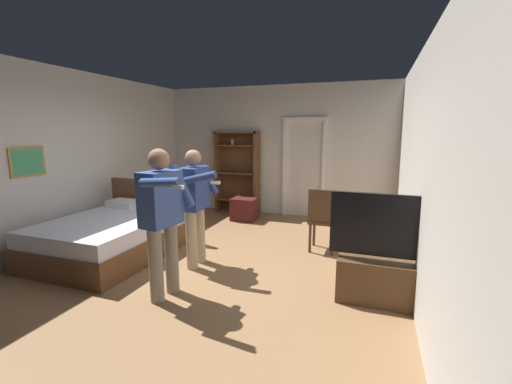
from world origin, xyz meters
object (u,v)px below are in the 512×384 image
at_px(side_table, 361,226).
at_px(bottle_on_table, 372,204).
at_px(bed, 114,235).
at_px(laptop, 361,208).
at_px(suitcase_dark, 244,209).
at_px(tv_flatscreen, 384,271).
at_px(person_blue_shirt, 162,213).
at_px(wooden_chair, 323,218).
at_px(bookshelf, 238,169).
at_px(person_striped_shirt, 195,200).

height_order(side_table, bottle_on_table, bottle_on_table).
distance_m(bed, laptop, 3.69).
xyz_separation_m(side_table, suitcase_dark, (-2.38, 1.36, -0.24)).
relative_size(bed, tv_flatscreen, 1.68).
bearing_deg(person_blue_shirt, tv_flatscreen, 16.51).
bearing_deg(wooden_chair, tv_flatscreen, -57.54).
bearing_deg(laptop, bookshelf, 143.82).
height_order(tv_flatscreen, wooden_chair, tv_flatscreen).
distance_m(laptop, suitcase_dark, 2.80).
distance_m(person_blue_shirt, suitcase_dark, 3.46).
bearing_deg(bookshelf, tv_flatscreen, -47.07).
relative_size(bookshelf, laptop, 4.39).
relative_size(wooden_chair, person_blue_shirt, 0.59).
bearing_deg(bookshelf, laptop, -36.18).
xyz_separation_m(tv_flatscreen, person_striped_shirt, (-2.42, 0.25, 0.57)).
distance_m(wooden_chair, suitcase_dark, 2.28).
bearing_deg(person_blue_shirt, bookshelf, 100.84).
relative_size(bottle_on_table, suitcase_dark, 0.57).
xyz_separation_m(tv_flatscreen, laptop, (-0.31, 1.28, 0.39)).
relative_size(side_table, bottle_on_table, 2.41).
distance_m(bed, side_table, 3.69).
bearing_deg(tv_flatscreen, bookshelf, 132.93).
bearing_deg(person_blue_shirt, laptop, 44.56).
bearing_deg(person_striped_shirt, bookshelf, 101.83).
relative_size(bookshelf, side_table, 2.62).
relative_size(bed, person_striped_shirt, 1.26).
xyz_separation_m(side_table, person_striped_shirt, (-2.13, -1.07, 0.46)).
relative_size(tv_flatscreen, laptop, 2.89).
relative_size(tv_flatscreen, bottle_on_table, 4.14).
height_order(laptop, suitcase_dark, laptop).
height_order(tv_flatscreen, bottle_on_table, tv_flatscreen).
bearing_deg(side_table, bottle_on_table, -29.74).
xyz_separation_m(bed, tv_flatscreen, (3.81, -0.20, 0.06)).
bearing_deg(bottle_on_table, bookshelf, 144.79).
relative_size(bookshelf, person_blue_shirt, 1.10).
distance_m(tv_flatscreen, side_table, 1.36).
relative_size(side_table, suitcase_dark, 1.38).
bearing_deg(laptop, bottle_on_table, -14.26).
relative_size(wooden_chair, person_striped_shirt, 0.62).
bearing_deg(wooden_chair, side_table, -2.29).
xyz_separation_m(bookshelf, person_striped_shirt, (0.64, -3.04, -0.07)).
bearing_deg(bottle_on_table, tv_flatscreen, -82.88).
bearing_deg(tv_flatscreen, bed, 176.96).
relative_size(laptop, wooden_chair, 0.42).
xyz_separation_m(wooden_chair, suitcase_dark, (-1.82, 1.34, -0.31)).
height_order(bed, person_blue_shirt, person_blue_shirt).
distance_m(bottle_on_table, suitcase_dark, 2.96).
xyz_separation_m(wooden_chair, person_blue_shirt, (-1.45, -2.02, 0.43)).
distance_m(bookshelf, laptop, 3.42).
bearing_deg(laptop, wooden_chair, 173.39).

